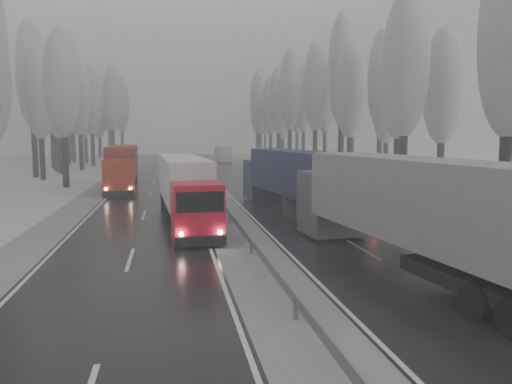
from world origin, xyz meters
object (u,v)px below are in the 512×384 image
object	(u,v)px
truck_cream_box	(319,174)
truck_red_red	(123,164)
box_truck_distant	(223,154)
truck_blue_box	(292,176)
truck_red_white	(184,185)
truck_grey_tarp	(404,204)

from	to	relation	value
truck_cream_box	truck_red_red	size ratio (longest dim) A/B	0.92
truck_cream_box	box_truck_distant	distance (m)	59.16
truck_blue_box	truck_red_red	xyz separation A→B (m)	(-12.98, 16.85, -0.02)
truck_blue_box	truck_red_red	size ratio (longest dim) A/B	1.01
truck_cream_box	truck_red_white	distance (m)	12.73
truck_blue_box	truck_red_white	xyz separation A→B (m)	(-7.55, -2.91, -0.19)
truck_red_white	truck_grey_tarp	bearing A→B (deg)	-60.57
box_truck_distant	truck_red_white	bearing A→B (deg)	-98.38
box_truck_distant	truck_grey_tarp	bearing A→B (deg)	-91.17
truck_cream_box	box_truck_distant	bearing A→B (deg)	87.19
truck_cream_box	box_truck_distant	world-z (taller)	truck_cream_box
truck_red_red	truck_red_white	bearing A→B (deg)	-76.93
truck_grey_tarp	truck_blue_box	xyz separation A→B (m)	(-0.63, 15.53, -0.12)
box_truck_distant	truck_red_red	world-z (taller)	truck_red_red
truck_blue_box	box_truck_distant	size ratio (longest dim) A/B	2.00
box_truck_distant	truck_cream_box	bearing A→B (deg)	-89.00
box_truck_distant	truck_red_red	distance (m)	48.57
truck_blue_box	truck_cream_box	xyz separation A→B (m)	(3.15, 3.97, -0.21)
truck_cream_box	truck_red_red	bearing A→B (deg)	137.27
truck_grey_tarp	truck_red_white	xyz separation A→B (m)	(-8.18, 12.62, -0.31)
truck_grey_tarp	truck_blue_box	distance (m)	15.54
truck_grey_tarp	box_truck_distant	bearing A→B (deg)	82.40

